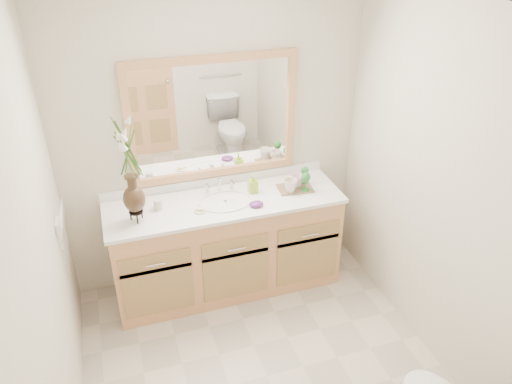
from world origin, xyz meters
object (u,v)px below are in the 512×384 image
object	(u,v)px
flower_vase	(128,156)
soap_bottle	(253,184)
tray	(295,188)
tumbler	(158,204)

from	to	relation	value
flower_vase	soap_bottle	bearing A→B (deg)	8.32
flower_vase	tray	bearing A→B (deg)	3.23
flower_vase	tumbler	xyz separation A→B (m)	(0.17, 0.11, -0.47)
flower_vase	tumbler	distance (m)	0.51
flower_vase	soap_bottle	size ratio (longest dim) A/B	5.38
soap_bottle	flower_vase	bearing A→B (deg)	-172.53
tumbler	tray	distance (m)	1.09
tumbler	tray	bearing A→B (deg)	-1.89
flower_vase	soap_bottle	distance (m)	1.03
flower_vase	tray	world-z (taller)	flower_vase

